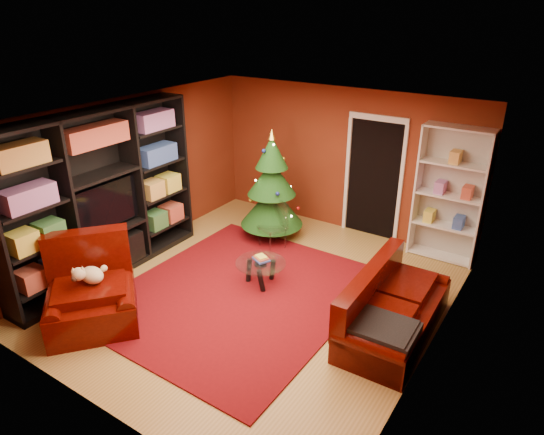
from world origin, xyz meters
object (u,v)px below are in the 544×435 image
Objects in this scene: rug at (238,294)px; acrylic_chair at (272,228)px; media_unit at (101,196)px; gift_box_green at (275,229)px; armchair at (91,293)px; gift_box_red at (265,221)px; white_bookshelf at (449,196)px; dog at (92,275)px; coffee_table at (261,273)px; sofa at (396,304)px; christmas_tree at (272,186)px.

acrylic_chair is at bearing 104.17° from rug.
gift_box_green is at bearing 58.88° from media_unit.
gift_box_green is 0.22× the size of armchair.
gift_box_green is at bearing -32.63° from gift_box_red.
media_unit is at bearing -141.50° from white_bookshelf.
armchair is at bearing -135.00° from dog.
armchair reaches higher than gift_box_red.
gift_box_green is 0.57m from acrylic_chair.
white_bookshelf is 2.96× the size of acrylic_chair.
armchair is at bearing -126.41° from rug.
coffee_table is at bearing -57.80° from gift_box_red.
sofa is at bearing -20.54° from dog.
white_bookshelf is at bearing 49.76° from coffee_table.
armchair is 2.40m from coffee_table.
gift_box_red is (-0.99, 2.19, 0.09)m from rug.
dog is 0.53× the size of coffee_table.
acrylic_chair is (0.28, -0.40, -0.58)m from christmas_tree.
coffee_table is (2.21, 0.96, -1.07)m from media_unit.
acrylic_chair is at bearing -152.66° from white_bookshelf.
armchair is at bearing -82.96° from acrylic_chair.
armchair is 3.19m from acrylic_chair.
armchair is at bearing -98.35° from christmas_tree.
gift_box_red reaches higher than rug.
christmas_tree is 7.65× the size of gift_box_green.
white_bookshelf reaches higher than dog.
acrylic_chair is (-2.59, 1.09, -0.05)m from sofa.
white_bookshelf is at bearing 2.75° from armchair.
gift_box_red is 0.25× the size of acrylic_chair.
sofa is at bearing -19.60° from armchair.
gift_box_red is at bearing 114.42° from rug.
gift_box_red is at bearing 59.61° from sofa.
dog is (-0.52, -3.42, -0.27)m from christmas_tree.
media_unit is 4.48m from sofa.
coffee_table is at bearing -64.27° from gift_box_green.
dog is 2.38m from coffee_table.
coffee_table is at bearing 6.86° from armchair.
rug is 2.04m from dog.
gift_box_green is 1.70m from coffee_table.
acrylic_chair is at bearing -62.26° from gift_box_green.
white_bookshelf is 2.92m from acrylic_chair.
sofa is 2.65× the size of coffee_table.
christmas_tree is 2.60× the size of acrylic_chair.
dog is (0.91, -0.97, -0.57)m from media_unit.
christmas_tree reaches higher than armchair.
armchair is at bearing -126.94° from white_bookshelf.
christmas_tree is 1.00× the size of sofa.
rug is at bearing 14.23° from media_unit.
dog is 0.52× the size of acrylic_chair.
gift_box_red is (-0.33, 0.29, -0.87)m from christmas_tree.
coffee_table reaches higher than gift_box_red.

